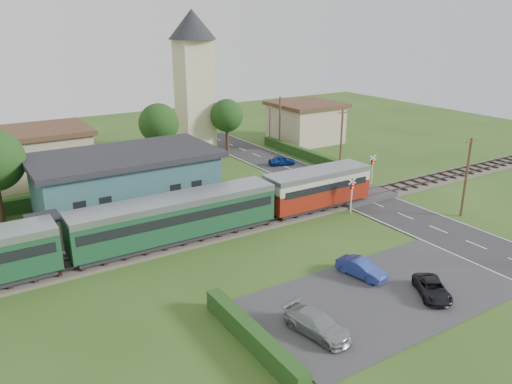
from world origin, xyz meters
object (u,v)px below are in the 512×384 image
train (136,225)px  church_tower (194,70)px  car_on_road (282,160)px  car_park_blue (361,268)px  crossing_signal_near (352,191)px  station_building (126,181)px  pedestrian_near (221,201)px  pedestrian_far (59,235)px  house_east (306,122)px  car_park_dark (432,289)px  equipment_hut (45,233)px  house_west (38,154)px  car_park_silver (317,324)px  crossing_signal_far (372,166)px

train → church_tower: 32.25m
car_on_road → car_park_blue: size_ratio=0.90×
crossing_signal_near → car_on_road: (3.72, 15.99, -1.55)m
station_building → car_on_road: (20.12, 4.59, -2.10)m
pedestrian_near → pedestrian_far: 13.56m
house_east → crossing_signal_near: 27.95m
station_building → car_park_dark: size_ratio=4.52×
car_on_road → crossing_signal_near: bearing=-176.5°
equipment_hut → car_park_dark: bearing=-44.8°
equipment_hut → car_on_road: (28.12, 10.38, -1.16)m
equipment_hut → car_on_road: bearing=20.3°
equipment_hut → crossing_signal_near: size_ratio=0.78×
pedestrian_near → station_building: bearing=-47.5°
station_building → house_west: (-5.00, 14.01, 0.10)m
house_west → crossing_signal_near: 33.22m
house_east → car_park_silver: house_east is taller
station_building → car_on_road: size_ratio=5.06×
train → car_park_silver: size_ratio=10.49×
church_tower → pedestrian_near: (-8.51, -22.64, -8.94)m
church_tower → car_park_silver: bearing=-107.0°
equipment_hut → church_tower: church_tower is taller
car_park_silver → pedestrian_near: 18.80m
car_on_road → pedestrian_far: size_ratio=1.84×
church_tower → car_park_dark: 42.97m
station_building → car_park_silver: 24.22m
crossing_signal_far → car_park_blue: 20.16m
equipment_hut → church_tower: 33.48m
pedestrian_near → car_park_silver: bearing=71.2°
car_park_blue → pedestrian_far: bearing=125.7°
station_building → pedestrian_far: bearing=-141.0°
crossing_signal_near → car_park_silver: (-13.90, -12.60, -1.46)m
church_tower → station_building: bearing=-131.4°
train → car_on_road: (22.43, 13.58, -1.59)m
car_park_silver → pedestrian_near: (3.99, 18.36, 0.61)m
house_west → crossing_signal_far: (28.60, -20.61, -0.65)m
crossing_signal_near → church_tower: bearing=92.8°
crossing_signal_far → car_park_blue: size_ratio=0.94×
car_park_dark → station_building: bearing=146.0°
station_building → pedestrian_far: (-7.06, -5.72, -1.38)m
house_east → crossing_signal_far: (-6.40, -19.61, -0.66)m
car_on_road → car_park_dark: car_on_road is taller
car_park_silver → car_park_dark: car_park_silver is taller
house_west → church_tower: bearing=8.5°
car_park_blue → pedestrian_far: pedestrian_far is taller
house_west → crossing_signal_near: (21.40, -25.41, -0.65)m
car_on_road → pedestrian_far: 29.08m
car_on_road → car_park_blue: (-11.06, -25.08, 0.07)m
crossing_signal_near → pedestrian_near: crossing_signal_near is taller
station_building → car_park_silver: station_building is taller
house_west → pedestrian_far: 19.88m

